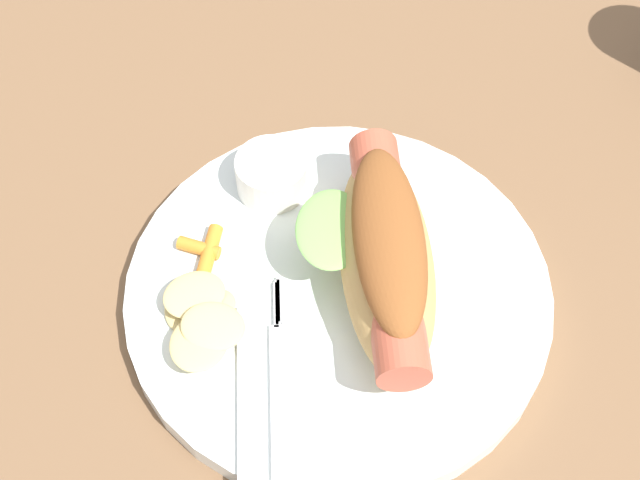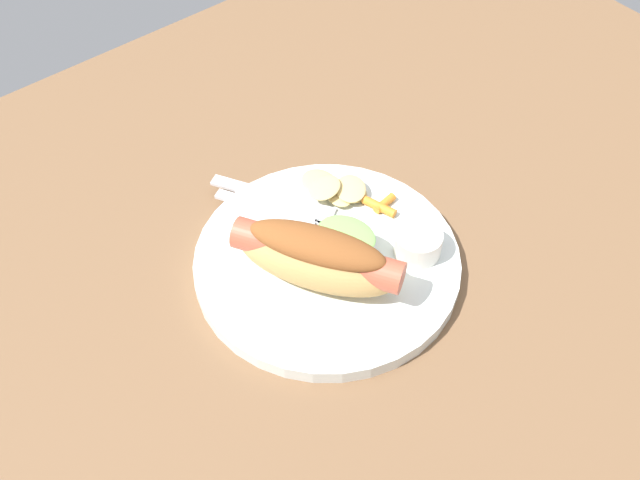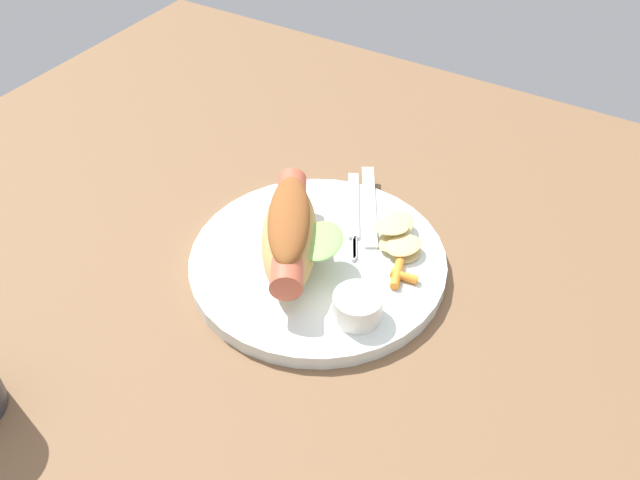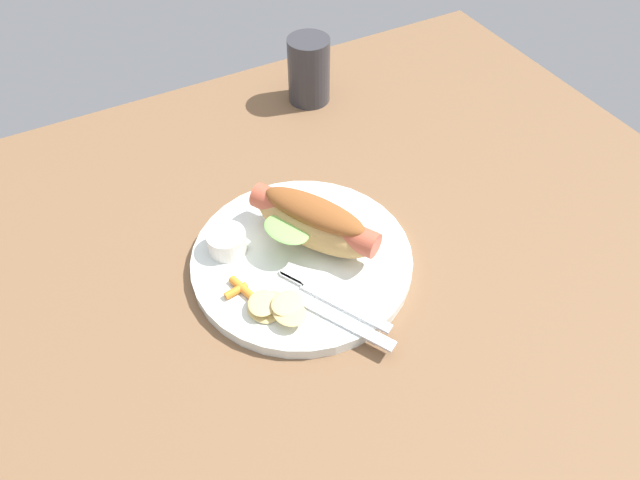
{
  "view_description": "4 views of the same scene",
  "coord_description": "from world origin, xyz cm",
  "px_view_note": "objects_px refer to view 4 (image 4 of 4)",
  "views": [
    {
      "loc": [
        15.2,
        -25.75,
        50.62
      ],
      "look_at": [
        0.96,
        2.67,
        4.22
      ],
      "focal_mm": 51.53,
      "sensor_mm": 36.0,
      "label": 1
    },
    {
      "loc": [
        33.88,
        38.45,
        61.15
      ],
      "look_at": [
        4.02,
        1.91,
        5.53
      ],
      "focal_mm": 42.98,
      "sensor_mm": 36.0,
      "label": 2
    },
    {
      "loc": [
        -24.17,
        46.06,
        50.87
      ],
      "look_at": [
        2.08,
        2.32,
        4.85
      ],
      "focal_mm": 38.65,
      "sensor_mm": 36.0,
      "label": 3
    },
    {
      "loc": [
        -16.77,
        -39.82,
        55.08
      ],
      "look_at": [
        4.7,
        0.4,
        4.51
      ],
      "focal_mm": 32.69,
      "sensor_mm": 36.0,
      "label": 4
    }
  ],
  "objects_px": {
    "plate": "(302,260)",
    "hot_dog": "(313,221)",
    "sauce_ramekin": "(227,242)",
    "chips_pile": "(276,307)",
    "knife": "(337,318)",
    "fork": "(336,302)",
    "drinking_cup": "(309,70)",
    "carrot_garnish": "(239,288)"
  },
  "relations": [
    {
      "from": "sauce_ramekin",
      "to": "chips_pile",
      "type": "bearing_deg",
      "value": -83.89
    },
    {
      "from": "hot_dog",
      "to": "knife",
      "type": "distance_m",
      "value": 0.12
    },
    {
      "from": "hot_dog",
      "to": "carrot_garnish",
      "type": "height_order",
      "value": "hot_dog"
    },
    {
      "from": "sauce_ramekin",
      "to": "carrot_garnish",
      "type": "height_order",
      "value": "sauce_ramekin"
    },
    {
      "from": "plate",
      "to": "carrot_garnish",
      "type": "height_order",
      "value": "carrot_garnish"
    },
    {
      "from": "sauce_ramekin",
      "to": "knife",
      "type": "bearing_deg",
      "value": -66.14
    },
    {
      "from": "fork",
      "to": "knife",
      "type": "xyz_separation_m",
      "value": [
        -0.01,
        -0.02,
        -0.0
      ]
    },
    {
      "from": "carrot_garnish",
      "to": "drinking_cup",
      "type": "xyz_separation_m",
      "value": [
        0.26,
        0.32,
        0.03
      ]
    },
    {
      "from": "chips_pile",
      "to": "plate",
      "type": "bearing_deg",
      "value": 43.99
    },
    {
      "from": "plate",
      "to": "chips_pile",
      "type": "bearing_deg",
      "value": -136.01
    },
    {
      "from": "plate",
      "to": "hot_dog",
      "type": "relative_size",
      "value": 1.63
    },
    {
      "from": "carrot_garnish",
      "to": "drinking_cup",
      "type": "distance_m",
      "value": 0.41
    },
    {
      "from": "sauce_ramekin",
      "to": "chips_pile",
      "type": "distance_m",
      "value": 0.11
    },
    {
      "from": "fork",
      "to": "hot_dog",
      "type": "bearing_deg",
      "value": -42.03
    },
    {
      "from": "chips_pile",
      "to": "drinking_cup",
      "type": "relative_size",
      "value": 0.74
    },
    {
      "from": "hot_dog",
      "to": "sauce_ramekin",
      "type": "distance_m",
      "value": 0.11
    },
    {
      "from": "hot_dog",
      "to": "knife",
      "type": "bearing_deg",
      "value": 134.13
    },
    {
      "from": "sauce_ramekin",
      "to": "fork",
      "type": "distance_m",
      "value": 0.15
    },
    {
      "from": "fork",
      "to": "chips_pile",
      "type": "bearing_deg",
      "value": 43.6
    },
    {
      "from": "hot_dog",
      "to": "chips_pile",
      "type": "distance_m",
      "value": 0.12
    },
    {
      "from": "fork",
      "to": "drinking_cup",
      "type": "xyz_separation_m",
      "value": [
        0.17,
        0.39,
        0.03
      ]
    },
    {
      "from": "hot_dog",
      "to": "sauce_ramekin",
      "type": "xyz_separation_m",
      "value": [
        -0.1,
        0.04,
        -0.02
      ]
    },
    {
      "from": "plate",
      "to": "hot_dog",
      "type": "xyz_separation_m",
      "value": [
        0.02,
        0.01,
        0.04
      ]
    },
    {
      "from": "knife",
      "to": "chips_pile",
      "type": "height_order",
      "value": "chips_pile"
    },
    {
      "from": "hot_dog",
      "to": "knife",
      "type": "relative_size",
      "value": 1.17
    },
    {
      "from": "sauce_ramekin",
      "to": "fork",
      "type": "xyz_separation_m",
      "value": [
        0.08,
        -0.13,
        -0.01
      ]
    },
    {
      "from": "chips_pile",
      "to": "drinking_cup",
      "type": "bearing_deg",
      "value": 57.75
    },
    {
      "from": "plate",
      "to": "knife",
      "type": "bearing_deg",
      "value": -94.22
    },
    {
      "from": "carrot_garnish",
      "to": "fork",
      "type": "bearing_deg",
      "value": -37.11
    },
    {
      "from": "plate",
      "to": "fork",
      "type": "height_order",
      "value": "fork"
    },
    {
      "from": "sauce_ramekin",
      "to": "fork",
      "type": "bearing_deg",
      "value": -59.85
    },
    {
      "from": "fork",
      "to": "chips_pile",
      "type": "relative_size",
      "value": 1.72
    },
    {
      "from": "knife",
      "to": "carrot_garnish",
      "type": "xyz_separation_m",
      "value": [
        -0.08,
        0.09,
        0.0
      ]
    },
    {
      "from": "plate",
      "to": "hot_dog",
      "type": "height_order",
      "value": "hot_dog"
    },
    {
      "from": "fork",
      "to": "drinking_cup",
      "type": "distance_m",
      "value": 0.42
    },
    {
      "from": "fork",
      "to": "drinking_cup",
      "type": "bearing_deg",
      "value": -52.47
    },
    {
      "from": "chips_pile",
      "to": "sauce_ramekin",
      "type": "bearing_deg",
      "value": 96.11
    },
    {
      "from": "plate",
      "to": "fork",
      "type": "xyz_separation_m",
      "value": [
        0.0,
        -0.08,
        0.01
      ]
    },
    {
      "from": "sauce_ramekin",
      "to": "chips_pile",
      "type": "relative_size",
      "value": 0.61
    },
    {
      "from": "hot_dog",
      "to": "fork",
      "type": "distance_m",
      "value": 0.1
    },
    {
      "from": "knife",
      "to": "carrot_garnish",
      "type": "distance_m",
      "value": 0.12
    },
    {
      "from": "plate",
      "to": "sauce_ramekin",
      "type": "height_order",
      "value": "sauce_ramekin"
    }
  ]
}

